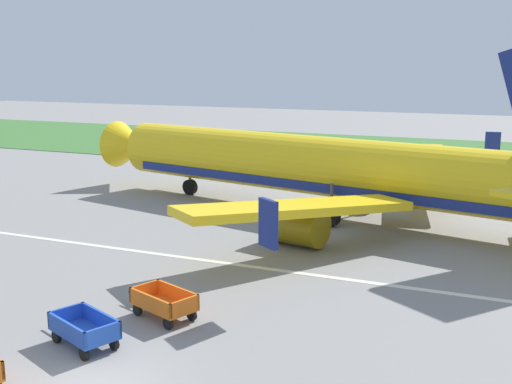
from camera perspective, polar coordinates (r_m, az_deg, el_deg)
The scene contains 5 objects.
grass_strip at distance 70.13m, azimuth 13.68°, elevation 3.38°, with size 220.00×28.00×0.06m, color #3D7033.
apron_stripe at distance 30.50m, azimuth 0.05°, elevation -6.72°, with size 120.00×0.36×0.01m, color silver.
airplane at distance 40.08m, azimuth 6.47°, elevation 2.12°, with size 37.38×30.23×11.34m.
baggage_cart_second_in_row at distance 23.07m, azimuth -15.04°, elevation -11.71°, with size 3.56×2.25×1.07m.
baggage_cart_third_in_row at distance 24.83m, azimuth -8.20°, elevation -9.72°, with size 3.58×2.20×1.07m.
Camera 1 is at (11.40, -14.19, 9.54)m, focal length 44.97 mm.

